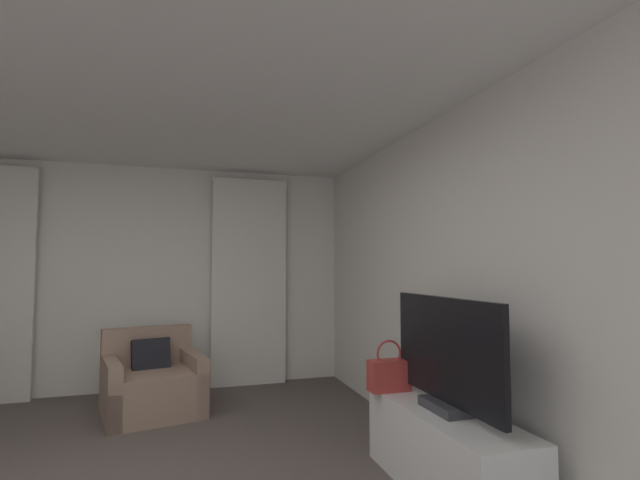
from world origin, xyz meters
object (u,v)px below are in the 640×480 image
at_px(handbag_primary, 389,374).
at_px(tv_console, 445,452).
at_px(armchair, 152,385).
at_px(tv_flatscreen, 445,356).

bearing_deg(handbag_primary, tv_console, -75.27).
distance_m(armchair, tv_flatscreen, 2.95).
xyz_separation_m(armchair, tv_console, (1.85, -2.20, -0.02)).
distance_m(armchair, handbag_primary, 2.43).
bearing_deg(tv_flatscreen, tv_console, 90.00).
bearing_deg(tv_console, tv_flatscreen, -90.00).
bearing_deg(tv_flatscreen, handbag_primary, 104.27).
bearing_deg(tv_console, handbag_primary, 104.73).
bearing_deg(tv_console, armchair, 130.05).
distance_m(tv_console, tv_flatscreen, 0.60).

